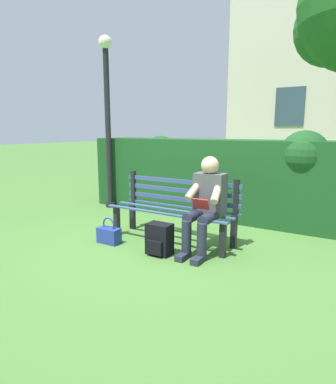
% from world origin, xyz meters
% --- Properties ---
extents(ground, '(60.00, 60.00, 0.00)m').
position_xyz_m(ground, '(0.00, 0.00, 0.00)').
color(ground, '#477533').
extents(park_bench, '(1.78, 0.53, 0.89)m').
position_xyz_m(park_bench, '(0.00, -0.09, 0.45)').
color(park_bench, black).
rests_on(park_bench, ground).
extents(person_seated, '(0.44, 0.73, 1.18)m').
position_xyz_m(person_seated, '(-0.54, 0.10, 0.62)').
color(person_seated, '#4C4C51').
rests_on(person_seated, ground).
extents(hedge_backdrop, '(4.81, 0.87, 1.49)m').
position_xyz_m(hedge_backdrop, '(0.03, -1.61, 0.72)').
color(hedge_backdrop, '#19471E').
rests_on(hedge_backdrop, ground).
extents(backpack, '(0.30, 0.27, 0.38)m').
position_xyz_m(backpack, '(-0.12, 0.49, 0.19)').
color(backpack, black).
rests_on(backpack, ground).
extents(handbag, '(0.31, 0.16, 0.35)m').
position_xyz_m(handbag, '(0.68, 0.51, 0.11)').
color(handbag, navy).
rests_on(handbag, ground).
extents(lamp_post, '(0.25, 0.25, 3.18)m').
position_xyz_m(lamp_post, '(2.09, -1.12, 1.83)').
color(lamp_post, black).
rests_on(lamp_post, ground).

